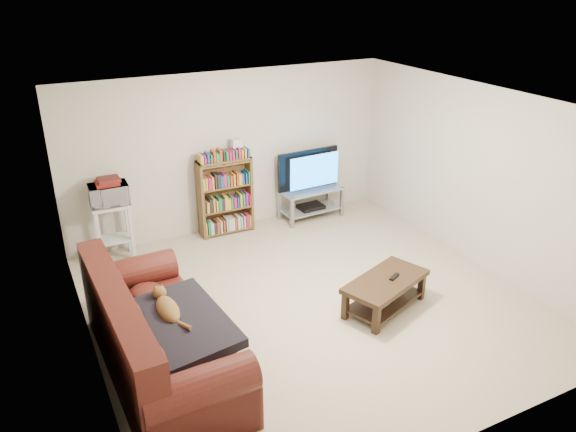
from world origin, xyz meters
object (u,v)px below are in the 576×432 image
coffee_table (385,288)px  bookshelf (225,195)px  tv_stand (311,198)px  sofa (153,343)px

coffee_table → bookshelf: (-0.90, 2.82, 0.33)m
tv_stand → coffee_table: bearing=-103.9°
tv_stand → bookshelf: 1.44m
sofa → tv_stand: 4.18m
coffee_table → bookshelf: size_ratio=1.03×
tv_stand → bookshelf: (-1.41, 0.10, 0.27)m
coffee_table → tv_stand: bearing=58.6°
sofa → coffee_table: size_ratio=2.01×
tv_stand → bookshelf: bearing=172.8°
sofa → tv_stand: size_ratio=2.39×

